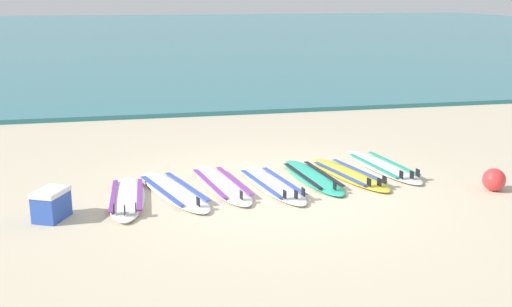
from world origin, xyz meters
TOP-DOWN VIEW (x-y plane):
  - ground_plane at (0.00, 0.00)m, footprint 80.00×80.00m
  - sea at (0.00, 35.53)m, footprint 80.00×60.00m
  - surfboard_0 at (-2.03, 0.09)m, footprint 0.55×1.94m
  - surfboard_1 at (-1.38, 0.24)m, footprint 1.12×2.15m
  - surfboard_2 at (-0.69, 0.40)m, footprint 0.84×2.11m
  - surfboard_3 at (0.01, 0.23)m, footprint 0.84×2.04m
  - surfboard_4 at (0.69, 0.47)m, footprint 0.68×1.95m
  - surfboard_5 at (1.26, 0.48)m, footprint 0.92×1.99m
  - surfboard_6 at (1.93, 0.77)m, footprint 0.78×2.09m
  - cooler_box at (-2.93, -0.45)m, footprint 0.48×0.55m
  - beach_ball at (3.00, -0.58)m, footprint 0.32×0.32m

SIDE VIEW (x-z plane):
  - ground_plane at x=0.00m, z-range 0.00..0.00m
  - surfboard_1 at x=-1.38m, z-range -0.05..0.13m
  - surfboard_2 at x=-0.69m, z-range -0.05..0.13m
  - surfboard_4 at x=0.69m, z-range -0.05..0.13m
  - surfboard_6 at x=1.93m, z-range -0.05..0.13m
  - surfboard_3 at x=0.01m, z-range -0.05..0.13m
  - surfboard_5 at x=1.26m, z-range -0.05..0.13m
  - surfboard_0 at x=-2.03m, z-range -0.05..0.13m
  - sea at x=0.00m, z-range 0.00..0.10m
  - beach_ball at x=3.00m, z-range 0.00..0.32m
  - cooler_box at x=-2.93m, z-range 0.00..0.38m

